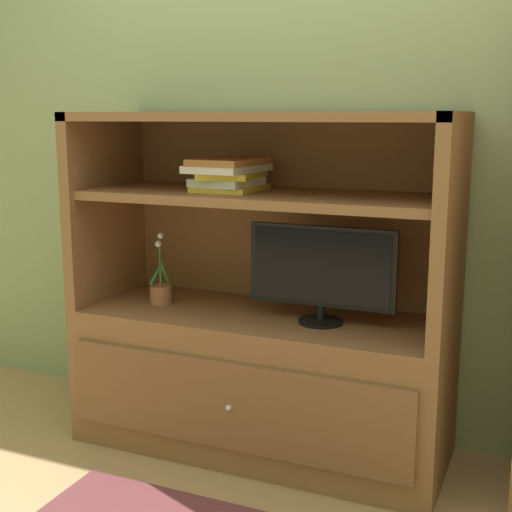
{
  "coord_description": "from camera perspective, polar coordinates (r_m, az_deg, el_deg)",
  "views": [
    {
      "loc": [
        1.08,
        -2.14,
        1.37
      ],
      "look_at": [
        0.0,
        0.35,
        0.83
      ],
      "focal_mm": 49.14,
      "sensor_mm": 36.0,
      "label": 1
    }
  ],
  "objects": [
    {
      "name": "magazine_stack",
      "position": [
        2.83,
        -2.19,
        6.7
      ],
      "size": [
        0.27,
        0.36,
        0.13
      ],
      "color": "gold",
      "rests_on": "media_console"
    },
    {
      "name": "painted_rear_wall",
      "position": [
        3.08,
        3.03,
        11.87
      ],
      "size": [
        6.0,
        0.1,
        2.8
      ],
      "primitive_type": "cube",
      "color": "#8C9E6B",
      "rests_on": "ground_plane"
    },
    {
      "name": "tv_monitor",
      "position": [
        2.7,
        5.35,
        -1.2
      ],
      "size": [
        0.59,
        0.18,
        0.38
      ],
      "color": "black",
      "rests_on": "media_console"
    },
    {
      "name": "potted_plant",
      "position": [
        3.04,
        -7.76,
        -2.82
      ],
      "size": [
        0.1,
        0.1,
        0.31
      ],
      "color": "#B26642",
      "rests_on": "media_console"
    },
    {
      "name": "media_console",
      "position": [
        2.91,
        0.44,
        -7.08
      ],
      "size": [
        1.53,
        0.6,
        1.39
      ],
      "color": "brown",
      "rests_on": "ground_plane"
    },
    {
      "name": "ground_plane",
      "position": [
        2.76,
        -3.06,
        -18.44
      ],
      "size": [
        8.0,
        8.0,
        0.0
      ],
      "primitive_type": "plane",
      "color": "tan"
    }
  ]
}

